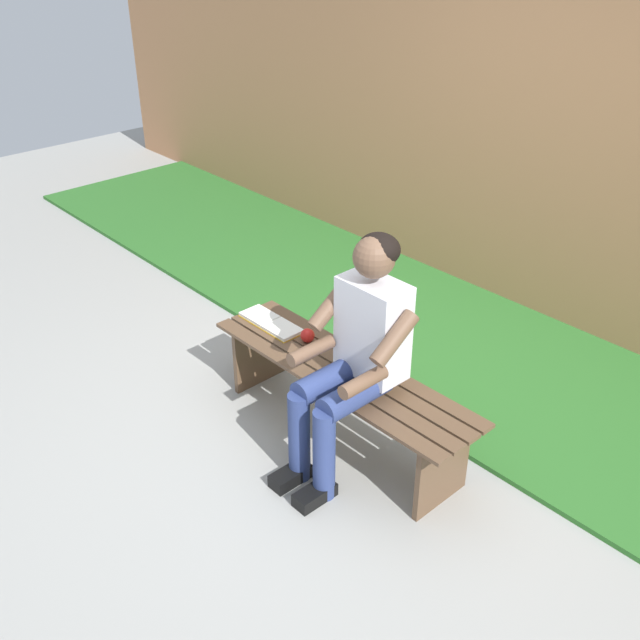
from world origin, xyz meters
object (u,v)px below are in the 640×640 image
bench_near (341,385)px  person_seated (355,350)px  book_open (271,323)px  apple (308,335)px

bench_near → person_seated: person_seated is taller
bench_near → person_seated: size_ratio=1.32×
bench_near → book_open: bearing=-1.4°
bench_near → person_seated: 0.41m
bench_near → book_open: size_ratio=3.95×
book_open → bench_near: bearing=178.2°
bench_near → person_seated: (-0.19, 0.10, 0.35)m
apple → book_open: 0.28m
book_open → person_seated: bearing=171.4°
person_seated → apple: (0.51, -0.15, -0.20)m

